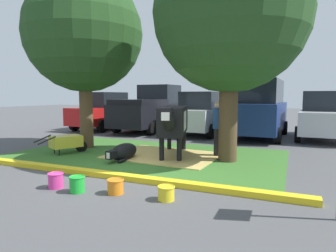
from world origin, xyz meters
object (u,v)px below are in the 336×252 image
Objects in this scene: bucket_pink at (56,180)px; bucket_yellow at (166,193)px; bucket_orange at (115,186)px; hatchback_white at (202,113)px; sedan_silver at (323,116)px; wheelbarrow at (67,142)px; calf_lying at (123,152)px; pickup_truck_black at (152,109)px; shade_tree_right at (230,15)px; cow_holstein at (173,121)px; sedan_red at (105,111)px; suv_black at (259,109)px; person_handler at (218,127)px; shade_tree_left at (84,34)px; bucket_green at (77,184)px.

bucket_pink is 2.32m from bucket_yellow.
hatchback_white is (-1.03, 9.07, 0.84)m from bucket_orange.
wheelbarrow is at bearing -138.69° from sedan_silver.
calf_lying is 7.43m from pickup_truck_black.
calf_lying is 2.90m from bucket_orange.
shade_tree_right is at bearing 69.05° from bucket_orange.
hatchback_white is (-0.75, 5.49, -0.11)m from cow_holstein.
shade_tree_right reaches higher than hatchback_white.
wheelbarrow is at bearing 128.80° from bucket_pink.
hatchback_white reaches higher than calf_lying.
sedan_red is at bearing 115.52° from wheelbarrow.
hatchback_white is (0.37, 6.53, 0.75)m from calf_lying.
cow_holstein is 0.68× the size of sedan_red.
suv_black reaches higher than cow_holstein.
pickup_truck_black is at bearing 121.60° from cow_holstein.
shade_tree_right is at bearing -52.96° from person_handler.
cow_holstein is 8.29m from sedan_red.
cow_holstein is 3.47m from wheelbarrow.
wheelbarrow is 0.35× the size of hatchback_white.
calf_lying is at bearing -2.23° from wheelbarrow.
sedan_red is at bearing -169.26° from pickup_truck_black.
sedan_silver reaches higher than cow_holstein.
bucket_pink is at bearing -117.94° from person_handler.
person_handler is at bearing -68.18° from hatchback_white.
shade_tree_left is at bearing -135.96° from suv_black.
bucket_green reaches higher than bucket_orange.
pickup_truck_black reaches higher than calf_lying.
pickup_truck_black is at bearing 179.47° from sedan_silver.
shade_tree_left is at bearing 151.73° from calf_lying.
person_handler is 1.08× the size of wheelbarrow.
shade_tree_right is 1.30× the size of suv_black.
shade_tree_right is 1.99× the size of cow_holstein.
bucket_orange is 11.16m from sedan_red.
bucket_orange is 0.07× the size of sedan_red.
sedan_silver is (4.89, 9.62, 0.82)m from bucket_green.
bucket_orange is 0.07× the size of hatchback_white.
shade_tree_left is 3.83× the size of wheelbarrow.
pickup_truck_black is at bearing 105.21° from bucket_pink.
calf_lying is 2.90m from person_handler.
sedan_silver is (5.20, 0.34, 0.00)m from hatchback_white.
hatchback_white is (2.63, 5.31, -2.95)m from shade_tree_left.
hatchback_white reaches higher than bucket_yellow.
pickup_truck_black reaches higher than wheelbarrow.
bucket_yellow is (2.42, -2.48, -0.10)m from calf_lying.
pickup_truck_black is (-3.20, 9.70, 0.95)m from bucket_green.
wheelbarrow is 0.35× the size of sedan_red.
calf_lying is 2.15m from wheelbarrow.
shade_tree_left is at bearing 177.71° from shade_tree_right.
wheelbarrow is 7.06m from sedan_red.
bucket_green is at bearing -45.18° from wheelbarrow.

